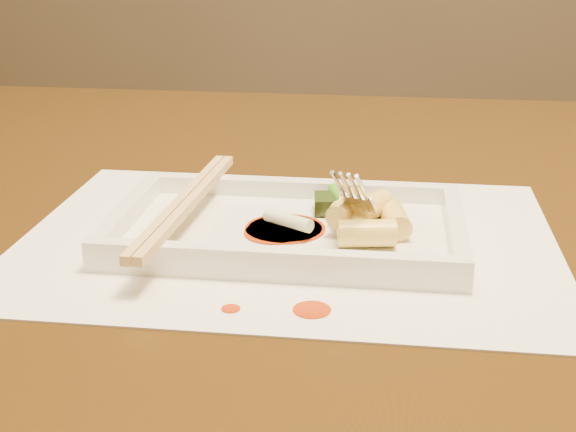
# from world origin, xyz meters

# --- Properties ---
(table) EXTENTS (1.40, 0.90, 0.75)m
(table) POSITION_xyz_m (0.00, 0.00, 0.65)
(table) COLOR black
(table) RESTS_ON ground
(placemat) EXTENTS (0.40, 0.30, 0.00)m
(placemat) POSITION_xyz_m (0.03, -0.08, 0.75)
(placemat) COLOR white
(placemat) RESTS_ON table
(sauce_splatter_a) EXTENTS (0.02, 0.02, 0.00)m
(sauce_splatter_a) POSITION_xyz_m (0.06, -0.19, 0.75)
(sauce_splatter_a) COLOR #BD3005
(sauce_splatter_a) RESTS_ON placemat
(sauce_splatter_b) EXTENTS (0.01, 0.01, 0.00)m
(sauce_splatter_b) POSITION_xyz_m (0.01, -0.20, 0.75)
(sauce_splatter_b) COLOR #BD3005
(sauce_splatter_b) RESTS_ON placemat
(plate_base) EXTENTS (0.26, 0.16, 0.01)m
(plate_base) POSITION_xyz_m (0.03, -0.08, 0.76)
(plate_base) COLOR white
(plate_base) RESTS_ON placemat
(plate_rim_far) EXTENTS (0.26, 0.01, 0.01)m
(plate_rim_far) POSITION_xyz_m (0.03, -0.00, 0.77)
(plate_rim_far) COLOR white
(plate_rim_far) RESTS_ON plate_base
(plate_rim_near) EXTENTS (0.26, 0.01, 0.01)m
(plate_rim_near) POSITION_xyz_m (0.03, -0.15, 0.77)
(plate_rim_near) COLOR white
(plate_rim_near) RESTS_ON plate_base
(plate_rim_left) EXTENTS (0.01, 0.14, 0.01)m
(plate_rim_left) POSITION_xyz_m (-0.09, -0.08, 0.77)
(plate_rim_left) COLOR white
(plate_rim_left) RESTS_ON plate_base
(plate_rim_right) EXTENTS (0.01, 0.14, 0.01)m
(plate_rim_right) POSITION_xyz_m (0.15, -0.08, 0.77)
(plate_rim_right) COLOR white
(plate_rim_right) RESTS_ON plate_base
(veg_piece) EXTENTS (0.04, 0.03, 0.01)m
(veg_piece) POSITION_xyz_m (0.07, -0.04, 0.77)
(veg_piece) COLOR black
(veg_piece) RESTS_ON plate_base
(scallion_white) EXTENTS (0.04, 0.03, 0.01)m
(scallion_white) POSITION_xyz_m (0.03, -0.09, 0.77)
(scallion_white) COLOR #EAEACC
(scallion_white) RESTS_ON plate_base
(scallion_green) EXTENTS (0.03, 0.08, 0.01)m
(scallion_green) POSITION_xyz_m (0.07, -0.06, 0.77)
(scallion_green) COLOR #378B16
(scallion_green) RESTS_ON plate_base
(chopstick_a) EXTENTS (0.02, 0.23, 0.01)m
(chopstick_a) POSITION_xyz_m (-0.05, -0.08, 0.78)
(chopstick_a) COLOR tan
(chopstick_a) RESTS_ON plate_rim_near
(chopstick_b) EXTENTS (0.02, 0.23, 0.01)m
(chopstick_b) POSITION_xyz_m (-0.04, -0.08, 0.78)
(chopstick_b) COLOR tan
(chopstick_b) RESTS_ON plate_rim_near
(fork) EXTENTS (0.09, 0.10, 0.14)m
(fork) POSITION_xyz_m (0.10, -0.06, 0.83)
(fork) COLOR silver
(fork) RESTS_ON plate_base
(sauce_blob_0) EXTENTS (0.05, 0.05, 0.00)m
(sauce_blob_0) POSITION_xyz_m (0.02, -0.09, 0.76)
(sauce_blob_0) COLOR #BD3005
(sauce_blob_0) RESTS_ON plate_base
(sauce_blob_1) EXTENTS (0.06, 0.06, 0.00)m
(sauce_blob_1) POSITION_xyz_m (0.03, -0.08, 0.76)
(sauce_blob_1) COLOR #BD3005
(sauce_blob_1) RESTS_ON plate_base
(sauce_blob_2) EXTENTS (0.06, 0.06, 0.00)m
(sauce_blob_2) POSITION_xyz_m (0.03, -0.08, 0.76)
(sauce_blob_2) COLOR #BD3005
(sauce_blob_2) RESTS_ON plate_base
(rice_cake_0) EXTENTS (0.04, 0.02, 0.02)m
(rice_cake_0) POSITION_xyz_m (0.09, -0.05, 0.77)
(rice_cake_0) COLOR #FFEA77
(rice_cake_0) RESTS_ON plate_base
(rice_cake_1) EXTENTS (0.04, 0.03, 0.02)m
(rice_cake_1) POSITION_xyz_m (0.09, -0.10, 0.77)
(rice_cake_1) COLOR #FFEA77
(rice_cake_1) RESTS_ON plate_base
(rice_cake_2) EXTENTS (0.03, 0.04, 0.02)m
(rice_cake_2) POSITION_xyz_m (0.08, -0.08, 0.78)
(rice_cake_2) COLOR #FFEA77
(rice_cake_2) RESTS_ON plate_base
(rice_cake_3) EXTENTS (0.02, 0.05, 0.02)m
(rice_cake_3) POSITION_xyz_m (0.07, -0.05, 0.77)
(rice_cake_3) COLOR #FFEA77
(rice_cake_3) RESTS_ON plate_base
(rice_cake_4) EXTENTS (0.04, 0.05, 0.02)m
(rice_cake_4) POSITION_xyz_m (0.08, -0.08, 0.77)
(rice_cake_4) COLOR #FFEA77
(rice_cake_4) RESTS_ON plate_base
(rice_cake_5) EXTENTS (0.04, 0.05, 0.02)m
(rice_cake_5) POSITION_xyz_m (0.09, -0.07, 0.78)
(rice_cake_5) COLOR #FFEA77
(rice_cake_5) RESTS_ON plate_base
(rice_cake_6) EXTENTS (0.03, 0.05, 0.02)m
(rice_cake_6) POSITION_xyz_m (0.11, -0.07, 0.77)
(rice_cake_6) COLOR #FFEA77
(rice_cake_6) RESTS_ON plate_base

